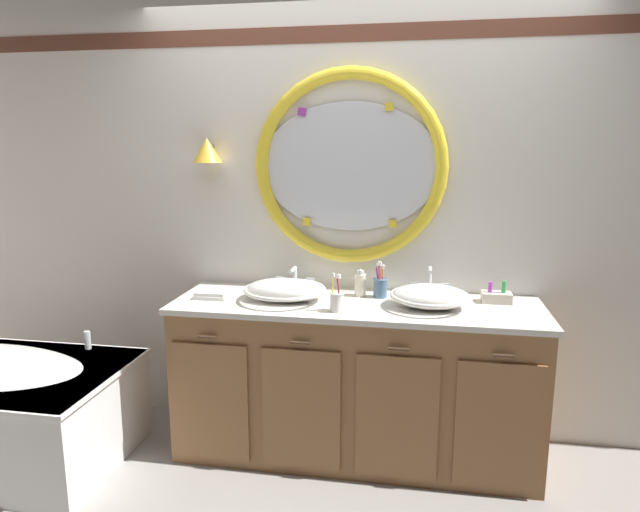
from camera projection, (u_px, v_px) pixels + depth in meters
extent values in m
plane|color=gray|center=(342.00, 475.00, 2.97)|extent=(14.00, 14.00, 0.00)
cube|color=silver|center=(357.00, 218.00, 3.29)|extent=(6.40, 0.08, 2.60)
cube|color=brown|center=(359.00, 33.00, 3.04)|extent=(6.27, 0.01, 0.09)
ellipsoid|color=silver|center=(350.00, 167.00, 3.18)|extent=(1.03, 0.02, 0.73)
torus|color=yellow|center=(350.00, 167.00, 3.18)|extent=(1.11, 0.07, 1.11)
cube|color=green|center=(442.00, 161.00, 3.07)|extent=(0.05, 0.01, 0.05)
cube|color=yellow|center=(389.00, 107.00, 3.07)|extent=(0.05, 0.01, 0.05)
cube|color=purple|center=(302.00, 112.00, 3.16)|extent=(0.05, 0.01, 0.05)
cube|color=teal|center=(262.00, 160.00, 3.25)|extent=(0.05, 0.01, 0.05)
cube|color=yellow|center=(307.00, 222.00, 3.28)|extent=(0.05, 0.01, 0.05)
cube|color=yellow|center=(393.00, 224.00, 3.19)|extent=(0.05, 0.01, 0.05)
cylinder|color=#4C3823|center=(210.00, 147.00, 3.27)|extent=(0.02, 0.09, 0.02)
cone|color=gold|center=(207.00, 150.00, 3.23)|extent=(0.17, 0.17, 0.14)
cube|color=olive|center=(355.00, 381.00, 3.13)|extent=(1.95, 0.60, 0.85)
cube|color=silver|center=(356.00, 305.00, 3.04)|extent=(1.99, 0.63, 0.03)
cube|color=silver|center=(361.00, 304.00, 3.33)|extent=(1.95, 0.02, 0.11)
cube|color=olive|center=(211.00, 402.00, 2.96)|extent=(0.41, 0.02, 0.65)
cylinder|color=#422D1E|center=(207.00, 337.00, 2.88)|extent=(0.10, 0.01, 0.01)
cube|color=olive|center=(301.00, 410.00, 2.88)|extent=(0.41, 0.02, 0.65)
cylinder|color=#422D1E|center=(300.00, 343.00, 2.79)|extent=(0.10, 0.01, 0.01)
cube|color=olive|center=(397.00, 418.00, 2.79)|extent=(0.41, 0.02, 0.65)
cylinder|color=#422D1E|center=(399.00, 349.00, 2.71)|extent=(0.10, 0.01, 0.01)
cube|color=olive|center=(498.00, 426.00, 2.71)|extent=(0.41, 0.02, 0.65)
cylinder|color=#422D1E|center=(503.00, 356.00, 2.63)|extent=(0.10, 0.01, 0.01)
cylinder|color=silver|center=(88.00, 340.00, 3.33)|extent=(0.04, 0.04, 0.11)
ellipsoid|color=white|center=(285.00, 290.00, 3.06)|extent=(0.43, 0.26, 0.12)
torus|color=white|center=(285.00, 289.00, 3.06)|extent=(0.45, 0.45, 0.02)
cylinder|color=silver|center=(285.00, 289.00, 3.06)|extent=(0.03, 0.03, 0.01)
ellipsoid|color=white|center=(430.00, 296.00, 2.93)|extent=(0.40, 0.30, 0.12)
torus|color=white|center=(430.00, 296.00, 2.93)|extent=(0.42, 0.42, 0.02)
cylinder|color=silver|center=(430.00, 296.00, 2.93)|extent=(0.03, 0.03, 0.01)
cylinder|color=silver|center=(295.00, 287.00, 3.32)|extent=(0.05, 0.05, 0.02)
cylinder|color=silver|center=(295.00, 277.00, 3.30)|extent=(0.02, 0.02, 0.11)
sphere|color=silver|center=(295.00, 268.00, 3.29)|extent=(0.03, 0.03, 0.03)
cylinder|color=silver|center=(293.00, 270.00, 3.24)|extent=(0.02, 0.11, 0.02)
cylinder|color=silver|center=(280.00, 283.00, 3.33)|extent=(0.04, 0.04, 0.06)
cylinder|color=silver|center=(310.00, 285.00, 3.30)|extent=(0.04, 0.04, 0.06)
cube|color=silver|center=(280.00, 278.00, 3.32)|extent=(0.05, 0.01, 0.01)
cube|color=silver|center=(310.00, 279.00, 3.29)|extent=(0.05, 0.01, 0.01)
cylinder|color=silver|center=(429.00, 293.00, 3.18)|extent=(0.05, 0.05, 0.02)
cylinder|color=silver|center=(429.00, 280.00, 3.17)|extent=(0.02, 0.02, 0.14)
sphere|color=silver|center=(430.00, 268.00, 3.15)|extent=(0.03, 0.03, 0.03)
cylinder|color=silver|center=(430.00, 270.00, 3.10)|extent=(0.02, 0.10, 0.02)
cylinder|color=silver|center=(413.00, 289.00, 3.19)|extent=(0.04, 0.04, 0.06)
cylinder|color=silver|center=(445.00, 290.00, 3.16)|extent=(0.04, 0.04, 0.06)
cube|color=silver|center=(413.00, 283.00, 3.19)|extent=(0.05, 0.01, 0.01)
cube|color=silver|center=(445.00, 285.00, 3.16)|extent=(0.05, 0.01, 0.01)
cylinder|color=white|center=(337.00, 302.00, 2.86)|extent=(0.07, 0.07, 0.10)
torus|color=white|center=(337.00, 293.00, 2.85)|extent=(0.08, 0.08, 0.01)
cylinder|color=#E0383D|center=(339.00, 294.00, 2.85)|extent=(0.03, 0.02, 0.16)
cube|color=white|center=(339.00, 276.00, 2.83)|extent=(0.02, 0.02, 0.02)
cylinder|color=yellow|center=(333.00, 293.00, 2.85)|extent=(0.02, 0.03, 0.17)
cube|color=white|center=(333.00, 275.00, 2.83)|extent=(0.01, 0.02, 0.02)
cylinder|color=slate|center=(380.00, 288.00, 3.13)|extent=(0.08, 0.08, 0.10)
torus|color=slate|center=(380.00, 279.00, 3.12)|extent=(0.08, 0.08, 0.01)
cylinder|color=orange|center=(383.00, 282.00, 3.12)|extent=(0.03, 0.02, 0.15)
cube|color=white|center=(384.00, 267.00, 3.11)|extent=(0.02, 0.02, 0.03)
cylinder|color=pink|center=(381.00, 280.00, 3.13)|extent=(0.03, 0.02, 0.16)
cube|color=white|center=(381.00, 264.00, 3.11)|extent=(0.02, 0.02, 0.03)
cylinder|color=purple|center=(378.00, 281.00, 3.13)|extent=(0.03, 0.03, 0.16)
cube|color=white|center=(379.00, 265.00, 3.11)|extent=(0.02, 0.02, 0.03)
cylinder|color=#E0383D|center=(379.00, 281.00, 3.10)|extent=(0.02, 0.03, 0.17)
cube|color=white|center=(380.00, 264.00, 3.09)|extent=(0.02, 0.02, 0.02)
cylinder|color=#EFE5C6|center=(360.00, 285.00, 3.15)|extent=(0.06, 0.06, 0.13)
cylinder|color=silver|center=(361.00, 272.00, 3.14)|extent=(0.04, 0.04, 0.02)
cylinder|color=silver|center=(360.00, 271.00, 3.12)|extent=(0.01, 0.04, 0.01)
cube|color=white|center=(211.00, 297.00, 3.11)|extent=(0.18, 0.10, 0.02)
cube|color=white|center=(211.00, 293.00, 3.10)|extent=(0.17, 0.10, 0.02)
cube|color=beige|center=(496.00, 297.00, 3.03)|extent=(0.16, 0.10, 0.06)
cylinder|color=purple|center=(490.00, 287.00, 3.02)|extent=(0.02, 0.02, 0.06)
cylinder|color=green|center=(504.00, 287.00, 3.01)|extent=(0.02, 0.02, 0.07)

